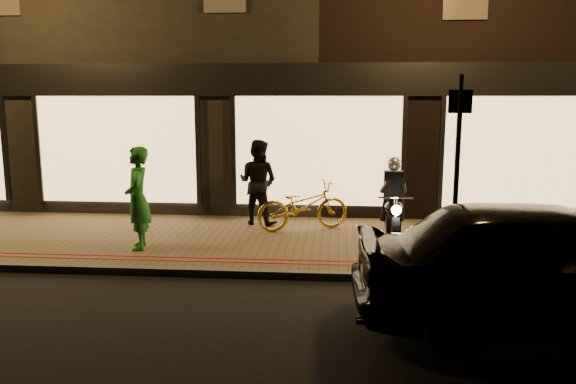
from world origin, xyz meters
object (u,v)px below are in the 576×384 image
object	(u,v)px
person_green	(138,198)
sign_post	(457,163)
bicycle_gold	(303,206)
motorcycle	(393,211)
parked_car	(553,265)

from	to	relation	value
person_green	sign_post	bearing A→B (deg)	65.75
bicycle_gold	person_green	world-z (taller)	person_green
motorcycle	parked_car	world-z (taller)	motorcycle
bicycle_gold	motorcycle	bearing A→B (deg)	-139.45
bicycle_gold	parked_car	xyz separation A→B (m)	(3.26, -4.37, 0.19)
parked_car	motorcycle	bearing A→B (deg)	22.28
sign_post	person_green	size ratio (longest dim) A/B	1.65
motorcycle	bicycle_gold	distance (m)	1.94
parked_car	bicycle_gold	bearing A→B (deg)	34.87
person_green	parked_car	distance (m)	6.65
motorcycle	sign_post	distance (m)	1.97
motorcycle	bicycle_gold	size ratio (longest dim) A/B	1.03
sign_post	parked_car	bearing A→B (deg)	-69.34
person_green	parked_car	size ratio (longest dim) A/B	0.38
person_green	bicycle_gold	bearing A→B (deg)	103.75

